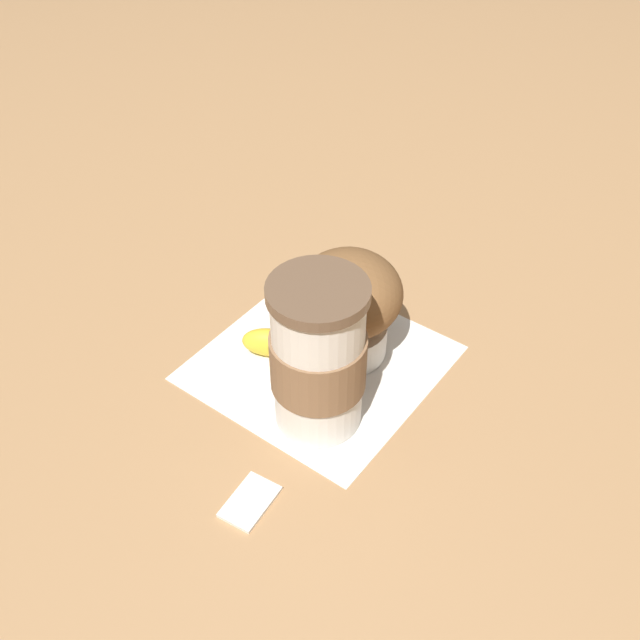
% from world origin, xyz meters
% --- Properties ---
extents(ground_plane, '(3.00, 3.00, 0.00)m').
position_xyz_m(ground_plane, '(0.00, 0.00, 0.00)').
color(ground_plane, '#A87C51').
extents(paper_napkin, '(0.24, 0.24, 0.00)m').
position_xyz_m(paper_napkin, '(0.00, 0.00, 0.00)').
color(paper_napkin, white).
rests_on(paper_napkin, ground_plane).
extents(coffee_cup, '(0.08, 0.08, 0.15)m').
position_xyz_m(coffee_cup, '(-0.05, 0.05, 0.08)').
color(coffee_cup, silver).
rests_on(coffee_cup, paper_napkin).
extents(muffin, '(0.10, 0.10, 0.11)m').
position_xyz_m(muffin, '(-0.01, -0.03, 0.06)').
color(muffin, white).
rests_on(muffin, paper_napkin).
extents(banana, '(0.08, 0.15, 0.03)m').
position_xyz_m(banana, '(0.03, -0.02, 0.02)').
color(banana, gold).
rests_on(banana, paper_napkin).
extents(sugar_packet, '(0.04, 0.06, 0.01)m').
position_xyz_m(sugar_packet, '(-0.07, 0.16, 0.00)').
color(sugar_packet, white).
rests_on(sugar_packet, ground_plane).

